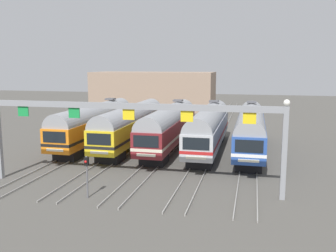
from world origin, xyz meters
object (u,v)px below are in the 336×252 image
catenary_gantry (129,119)px  commuter_train_maroon (169,125)px  commuter_train_blue (250,128)px  yard_signal_mast (87,169)px  commuter_train_orange (95,123)px  commuter_train_yellow (131,124)px  commuter_train_stainless (209,127)px

catenary_gantry → commuter_train_maroon: bearing=90.0°
commuter_train_blue → yard_signal_mast: commuter_train_blue is taller
commuter_train_orange → catenary_gantry: (8.74, -13.50, 2.59)m
catenary_gantry → yard_signal_mast: bearing=-128.2°
commuter_train_orange → commuter_train_yellow: bearing=-0.1°
commuter_train_orange → commuter_train_stainless: size_ratio=1.00×
commuter_train_maroon → commuter_train_blue: 8.74m
commuter_train_stainless → yard_signal_mast: bearing=-111.9°
commuter_train_stainless → commuter_train_blue: bearing=0.0°
commuter_train_maroon → commuter_train_stainless: size_ratio=1.00×
commuter_train_maroon → commuter_train_yellow: bearing=-179.9°
commuter_train_yellow → commuter_train_maroon: bearing=0.1°
commuter_train_yellow → yard_signal_mast: size_ratio=6.03×
commuter_train_orange → commuter_train_blue: 17.47m
commuter_train_orange → yard_signal_mast: size_ratio=6.03×
commuter_train_maroon → commuter_train_blue: same height
commuter_train_yellow → commuter_train_maroon: commuter_train_maroon is taller
commuter_train_yellow → commuter_train_blue: (13.11, 0.00, 0.00)m
commuter_train_blue → catenary_gantry: bearing=-122.9°
commuter_train_yellow → commuter_train_blue: commuter_train_blue is taller
commuter_train_maroon → yard_signal_mast: size_ratio=6.03×
commuter_train_orange → yard_signal_mast: commuter_train_orange is taller
commuter_train_stainless → yard_signal_mast: 17.55m
commuter_train_orange → commuter_train_yellow: (4.37, -0.00, -0.00)m
commuter_train_orange → commuter_train_yellow: 4.37m
catenary_gantry → yard_signal_mast: catenary_gantry is taller
commuter_train_stainless → commuter_train_blue: same height
commuter_train_blue → yard_signal_mast: 19.61m
commuter_train_stainless → catenary_gantry: (-4.37, -13.50, 2.59)m
commuter_train_stainless → yard_signal_mast: commuter_train_stainless is taller
commuter_train_maroon → commuter_train_blue: size_ratio=1.00×
commuter_train_stainless → commuter_train_orange: bearing=180.0°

